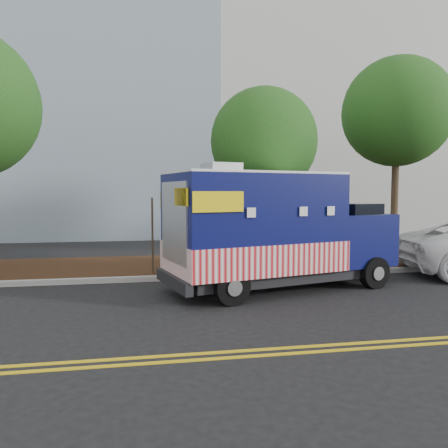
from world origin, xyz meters
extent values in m
plane|color=black|center=(0.00, 0.00, 0.00)|extent=(120.00, 120.00, 0.00)
cube|color=#9E9E99|center=(0.00, 1.40, 0.07)|extent=(120.00, 0.18, 0.15)
cube|color=black|center=(0.00, 3.50, 0.07)|extent=(120.00, 4.00, 0.15)
cube|color=gold|center=(0.00, -4.45, 0.01)|extent=(120.00, 0.10, 0.01)
cube|color=gold|center=(0.00, -4.70, 0.01)|extent=(120.00, 0.10, 0.01)
cube|color=silver|center=(2.00, 22.00, 15.00)|extent=(46.00, 20.00, 30.00)
cylinder|color=#38281C|center=(1.79, 2.69, 1.67)|extent=(0.26, 0.26, 3.34)
sphere|color=#184A14|center=(1.79, 2.69, 4.20)|extent=(3.47, 3.47, 3.47)
cylinder|color=#38281C|center=(7.18, 3.81, 2.25)|extent=(0.26, 0.26, 4.51)
sphere|color=#184A14|center=(7.18, 3.81, 5.51)|extent=(4.01, 4.01, 4.01)
cube|color=#473828|center=(-1.83, 1.80, 1.20)|extent=(0.06, 0.06, 2.40)
cube|color=black|center=(1.57, -0.13, 0.42)|extent=(5.91, 3.24, 0.28)
cube|color=#0A0E4B|center=(0.70, -0.35, 1.80)|extent=(4.65, 3.28, 2.41)
cube|color=#B90B15|center=(0.70, -0.35, 0.95)|extent=(4.70, 3.35, 0.75)
cube|color=white|center=(0.70, -0.35, 3.03)|extent=(4.65, 3.28, 0.06)
cube|color=#B7B7BA|center=(-0.18, -0.57, 3.16)|extent=(0.98, 0.98, 0.22)
cube|color=#0A0E4B|center=(3.61, 0.40, 1.25)|extent=(2.28, 2.54, 1.40)
cube|color=black|center=(3.56, 0.38, 1.92)|extent=(1.46, 2.14, 0.65)
cube|color=black|center=(4.50, 0.63, 0.78)|extent=(0.58, 1.96, 0.30)
cube|color=black|center=(-1.39, -0.89, 0.45)|extent=(0.74, 2.23, 0.28)
cube|color=#B7B7BA|center=(-1.36, -0.88, 1.85)|extent=(0.49, 1.76, 1.90)
cube|color=#B7B7BA|center=(0.69, 0.88, 1.85)|extent=(1.76, 0.49, 1.10)
cube|color=yellow|center=(-0.46, -1.88, 2.36)|extent=(1.17, 0.32, 0.45)
cube|color=yellow|center=(-1.06, 0.43, 2.36)|extent=(1.17, 0.32, 0.45)
cylinder|color=black|center=(3.96, -0.57, 0.42)|extent=(0.89, 0.48, 0.84)
cylinder|color=black|center=(3.45, 1.41, 0.42)|extent=(0.89, 0.48, 0.84)
cylinder|color=black|center=(-0.12, -1.61, 0.42)|extent=(0.89, 0.48, 0.84)
cylinder|color=black|center=(-0.63, 0.37, 0.42)|extent=(0.89, 0.48, 0.84)
camera|label=1|loc=(-2.02, -11.16, 2.58)|focal=35.00mm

